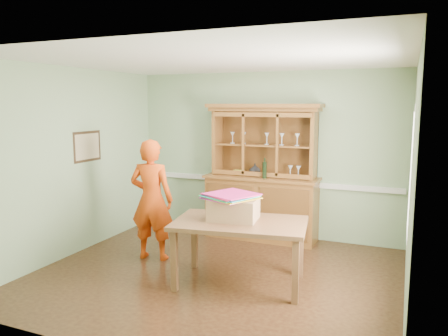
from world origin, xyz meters
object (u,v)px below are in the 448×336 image
at_px(cardboard_box, 234,209).
at_px(person, 152,200).
at_px(dining_table, 240,229).
at_px(china_hutch, 262,192).

distance_m(cardboard_box, person, 1.39).
bearing_deg(dining_table, person, 157.43).
bearing_deg(cardboard_box, china_hutch, 97.35).
bearing_deg(china_hutch, cardboard_box, -82.65).
xyz_separation_m(cardboard_box, person, (-1.36, 0.30, -0.07)).
xyz_separation_m(china_hutch, cardboard_box, (0.24, -1.84, 0.15)).
xyz_separation_m(china_hutch, dining_table, (0.34, -1.89, -0.07)).
height_order(cardboard_box, person, person).
height_order(dining_table, cardboard_box, cardboard_box).
bearing_deg(cardboard_box, dining_table, -25.62).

